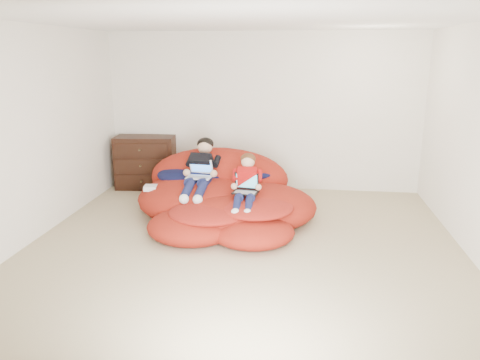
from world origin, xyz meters
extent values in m
cube|color=tan|center=(0.00, 0.00, -0.12)|extent=(5.10, 5.10, 0.25)
cube|color=white|center=(0.00, 2.51, 1.25)|extent=(5.10, 0.02, 2.50)
cube|color=white|center=(0.00, -2.51, 1.25)|extent=(5.10, 0.02, 2.50)
cube|color=white|center=(-2.51, 0.00, 1.25)|extent=(0.02, 5.10, 2.50)
cube|color=white|center=(0.00, 0.00, 2.51)|extent=(5.10, 5.10, 0.02)
cube|color=black|center=(-1.90, 2.25, 0.43)|extent=(1.00, 0.57, 0.86)
cube|color=black|center=(-1.90, 2.00, 0.17)|extent=(0.86, 0.11, 0.21)
cylinder|color=#4C3F26|center=(-1.90, 1.98, 0.17)|extent=(0.04, 0.06, 0.03)
cube|color=black|center=(-1.90, 2.00, 0.43)|extent=(0.86, 0.11, 0.21)
cylinder|color=#4C3F26|center=(-1.90, 1.98, 0.43)|extent=(0.04, 0.06, 0.03)
cube|color=black|center=(-1.90, 2.00, 0.69)|extent=(0.86, 0.11, 0.21)
cylinder|color=#4C3F26|center=(-1.90, 1.98, 0.69)|extent=(0.04, 0.06, 0.03)
ellipsoid|color=#A72012|center=(-0.73, 1.07, 0.22)|extent=(1.73, 1.56, 0.62)
ellipsoid|color=#A72012|center=(0.13, 0.90, 0.20)|extent=(1.47, 1.43, 0.53)
ellipsoid|color=#A72012|center=(-0.30, 0.52, 0.18)|extent=(1.50, 1.20, 0.48)
ellipsoid|color=#A72012|center=(-0.64, 0.20, 0.14)|extent=(1.11, 1.02, 0.37)
ellipsoid|color=#A72012|center=(0.09, 0.16, 0.13)|extent=(1.01, 0.92, 0.33)
ellipsoid|color=#A72012|center=(-0.55, 1.52, 0.40)|extent=(2.02, 0.89, 0.89)
ellipsoid|color=#0F1338|center=(-0.87, 1.37, 0.48)|extent=(1.10, 0.90, 0.28)
ellipsoid|color=#0F1338|center=(-0.18, 1.45, 0.52)|extent=(0.97, 0.68, 0.23)
ellipsoid|color=#A32117|center=(0.08, 0.46, 0.34)|extent=(0.98, 0.98, 0.18)
ellipsoid|color=#A32117|center=(-0.46, 0.27, 0.30)|extent=(0.98, 0.88, 0.18)
ellipsoid|color=beige|center=(-0.81, 1.76, 0.62)|extent=(0.42, 0.26, 0.26)
cube|color=black|center=(-0.70, 1.17, 0.65)|extent=(0.33, 0.43, 0.43)
sphere|color=tan|center=(-0.70, 1.31, 0.90)|extent=(0.21, 0.21, 0.21)
ellipsoid|color=black|center=(-0.70, 1.34, 0.94)|extent=(0.23, 0.22, 0.18)
cylinder|color=#13183D|center=(-0.79, 0.87, 0.51)|extent=(0.17, 0.35, 0.19)
cylinder|color=#13183D|center=(-0.79, 0.57, 0.48)|extent=(0.14, 0.34, 0.22)
sphere|color=white|center=(-0.79, 0.39, 0.42)|extent=(0.12, 0.12, 0.12)
cylinder|color=#13183D|center=(-0.62, 0.87, 0.51)|extent=(0.17, 0.35, 0.19)
cylinder|color=#13183D|center=(-0.62, 0.57, 0.48)|extent=(0.14, 0.34, 0.22)
sphere|color=white|center=(-0.62, 0.39, 0.42)|extent=(0.12, 0.12, 0.12)
cube|color=red|center=(-0.04, 0.71, 0.59)|extent=(0.26, 0.25, 0.39)
sphere|color=tan|center=(-0.04, 0.77, 0.83)|extent=(0.17, 0.17, 0.17)
ellipsoid|color=#472813|center=(-0.04, 0.79, 0.86)|extent=(0.19, 0.18, 0.15)
cylinder|color=#13183D|center=(-0.11, 0.51, 0.44)|extent=(0.13, 0.29, 0.16)
cylinder|color=#13183D|center=(-0.11, 0.27, 0.42)|extent=(0.11, 0.28, 0.18)
sphere|color=white|center=(-0.11, 0.12, 0.37)|extent=(0.10, 0.10, 0.10)
cylinder|color=#13183D|center=(0.03, 0.51, 0.44)|extent=(0.13, 0.29, 0.16)
cylinder|color=#13183D|center=(0.03, 0.27, 0.42)|extent=(0.11, 0.28, 0.18)
sphere|color=white|center=(0.03, 0.12, 0.37)|extent=(0.10, 0.10, 0.10)
cube|color=silver|center=(-0.70, 0.88, 0.57)|extent=(0.34, 0.25, 0.01)
cube|color=gray|center=(-0.70, 0.87, 0.58)|extent=(0.28, 0.15, 0.00)
cube|color=silver|center=(-0.70, 1.04, 0.68)|extent=(0.33, 0.13, 0.21)
cube|color=#4485E9|center=(-0.70, 1.03, 0.69)|extent=(0.29, 0.10, 0.17)
cube|color=black|center=(-0.04, 0.53, 0.50)|extent=(0.34, 0.26, 0.01)
cube|color=gray|center=(-0.04, 0.51, 0.51)|extent=(0.28, 0.16, 0.00)
cube|color=black|center=(-0.04, 0.64, 0.61)|extent=(0.31, 0.08, 0.22)
cube|color=#53ABC2|center=(-0.04, 0.64, 0.61)|extent=(0.27, 0.06, 0.18)
cube|color=silver|center=(-1.36, 0.82, 0.42)|extent=(0.19, 0.19, 0.06)
camera|label=1|loc=(0.62, -4.99, 2.17)|focal=35.00mm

